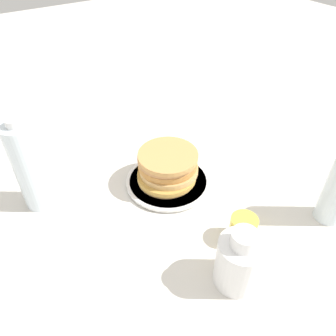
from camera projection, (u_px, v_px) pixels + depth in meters
name	position (u px, v px, depth m)	size (l,w,h in m)	color
ground_plane	(167.00, 185.00, 0.90)	(4.00, 4.00, 0.00)	silver
plate	(168.00, 181.00, 0.90)	(0.23, 0.23, 0.01)	white
pancake_stack	(168.00, 167.00, 0.87)	(0.16, 0.17, 0.09)	#E4B273
juice_glass	(243.00, 229.00, 0.74)	(0.06, 0.06, 0.07)	yellow
cream_jug	(239.00, 261.00, 0.64)	(0.09, 0.09, 0.15)	white
water_bottle_mid	(30.00, 167.00, 0.77)	(0.07, 0.07, 0.25)	silver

